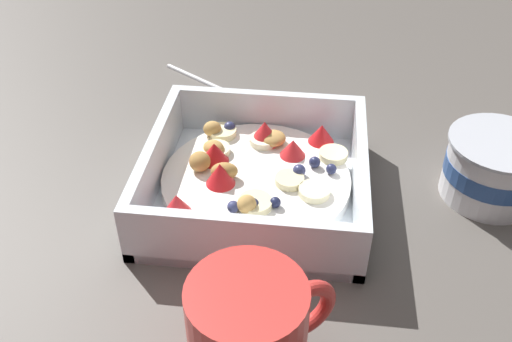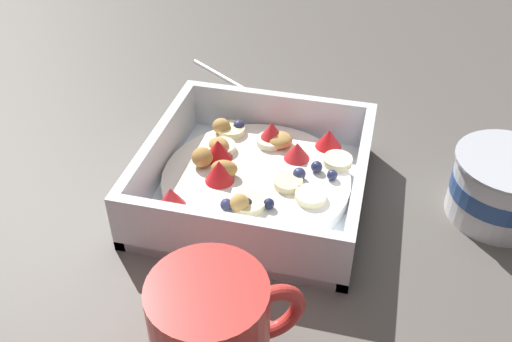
% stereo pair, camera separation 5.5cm
% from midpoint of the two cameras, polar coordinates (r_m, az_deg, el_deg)
% --- Properties ---
extents(ground_plane, '(2.40, 2.40, 0.00)m').
position_cam_midpoint_polar(ground_plane, '(0.56, 3.77, -3.13)').
color(ground_plane, '#56514C').
extents(fruit_bowl, '(0.21, 0.21, 0.06)m').
position_cam_midpoint_polar(fruit_bowl, '(0.55, 2.76, -0.84)').
color(fruit_bowl, white).
rests_on(fruit_bowl, ground).
extents(spoon, '(0.11, 0.15, 0.01)m').
position_cam_midpoint_polar(spoon, '(0.72, 2.08, 7.70)').
color(spoon, silver).
rests_on(spoon, ground).
extents(yogurt_cup, '(0.10, 0.10, 0.06)m').
position_cam_midpoint_polar(yogurt_cup, '(0.58, 25.86, -1.57)').
color(yogurt_cup, white).
rests_on(yogurt_cup, ground).
extents(coffee_mug, '(0.08, 0.10, 0.09)m').
position_cam_midpoint_polar(coffee_mug, '(0.40, -0.24, -15.91)').
color(coffee_mug, red).
rests_on(coffee_mug, ground).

